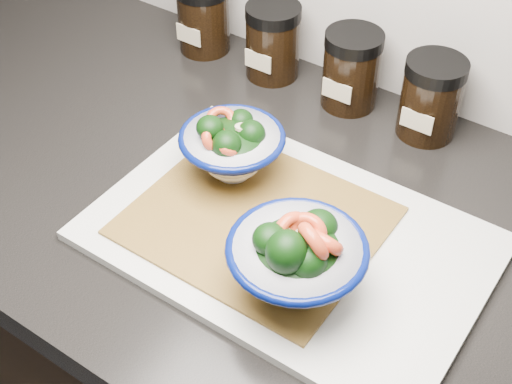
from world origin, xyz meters
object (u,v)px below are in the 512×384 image
Objects in this scene: bowl_left at (232,147)px; spice_jar_b at (273,41)px; cutting_board at (289,238)px; spice_jar_a at (203,16)px; bowl_right at (297,259)px; spice_jar_c at (351,69)px; spice_jar_d at (431,98)px.

spice_jar_b is (-0.09, 0.23, -0.00)m from bowl_left.
spice_jar_b is at bearing 112.02° from bowl_left.
cutting_board is 0.44m from spice_jar_a.
cutting_board is at bearing -53.35° from spice_jar_b.
cutting_board is at bearing 127.12° from bowl_right.
bowl_left is at bearing -99.19° from spice_jar_c.
spice_jar_d is (0.12, 0.00, 0.00)m from spice_jar_c.
bowl_right is 0.37m from spice_jar_c.
bowl_left is at bearing -46.21° from spice_jar_a.
spice_jar_a is at bearing 180.00° from spice_jar_c.
bowl_right is at bearing -53.26° from spice_jar_b.
spice_jar_c is at bearing 110.19° from bowl_right.
bowl_left is 0.28m from spice_jar_d.
spice_jar_d reaches higher than cutting_board.
bowl_left is (-0.12, 0.05, 0.05)m from cutting_board.
bowl_left is 0.20m from bowl_right.
spice_jar_b is (-0.21, 0.28, 0.05)m from cutting_board.
spice_jar_a is at bearing 180.00° from spice_jar_d.
spice_jar_d is (0.16, 0.23, -0.00)m from bowl_left.
spice_jar_a is (-0.34, 0.28, 0.05)m from cutting_board.
spice_jar_d is at bearing 91.25° from bowl_right.
spice_jar_c is (-0.08, 0.28, 0.05)m from cutting_board.
bowl_right reaches higher than bowl_left.
bowl_right is at bearing -88.75° from spice_jar_d.
spice_jar_c is at bearing 80.81° from bowl_left.
spice_jar_c is (0.04, 0.23, -0.00)m from bowl_left.
spice_jar_b and spice_jar_c have the same top height.
spice_jar_b is at bearing 126.65° from cutting_board.
cutting_board is at bearing -98.70° from spice_jar_d.
spice_jar_d is (-0.01, 0.35, -0.01)m from bowl_right.
bowl_left reaches higher than cutting_board.
spice_jar_b reaches higher than cutting_board.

